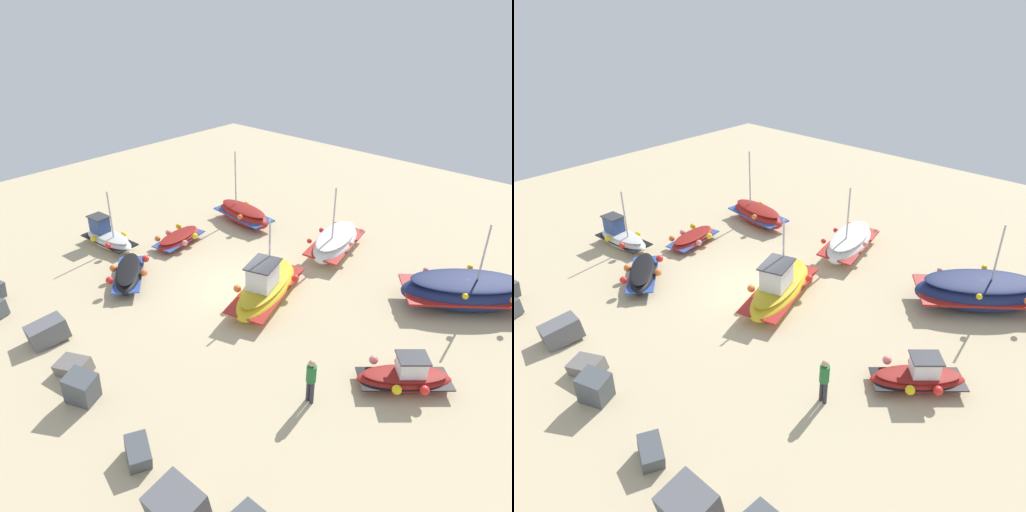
# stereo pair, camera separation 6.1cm
# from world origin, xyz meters

# --- Properties ---
(ground_plane) EXTENTS (44.68, 44.68, 0.00)m
(ground_plane) POSITION_xyz_m (0.00, 0.00, 0.00)
(ground_plane) COLOR #C6B289
(fishing_boat_0) EXTENTS (3.17, 3.02, 1.29)m
(fishing_boat_0) POSITION_xyz_m (-8.15, 0.66, 0.41)
(fishing_boat_0) COLOR maroon
(fishing_boat_0) RESTS_ON ground_plane
(fishing_boat_1) EXTENTS (1.95, 3.18, 0.70)m
(fishing_boat_1) POSITION_xyz_m (5.59, -1.11, 0.33)
(fishing_boat_1) COLOR maroon
(fishing_boat_1) RESTS_ON ground_plane
(fishing_boat_2) EXTENTS (2.67, 4.70, 3.74)m
(fishing_boat_2) POSITION_xyz_m (-1.02, -5.84, 0.57)
(fishing_boat_2) COLOR white
(fishing_boat_2) RESTS_ON ground_plane
(fishing_boat_3) EXTENTS (3.08, 5.25, 3.69)m
(fishing_boat_3) POSITION_xyz_m (-1.25, -0.21, 0.62)
(fishing_boat_3) COLOR gold
(fishing_boat_3) RESTS_ON ground_plane
(fishing_boat_4) EXTENTS (4.06, 2.08, 4.11)m
(fishing_boat_4) POSITION_xyz_m (4.89, -5.30, 0.56)
(fishing_boat_4) COLOR maroon
(fishing_boat_4) RESTS_ON ground_plane
(fishing_boat_5) EXTENTS (3.48, 1.75, 3.18)m
(fishing_boat_5) POSITION_xyz_m (8.19, 1.50, 0.49)
(fishing_boat_5) COLOR white
(fishing_boat_5) RESTS_ON ground_plane
(fishing_boat_6) EXTENTS (5.53, 5.05, 3.87)m
(fishing_boat_6) POSITION_xyz_m (-7.75, -5.44, 0.72)
(fishing_boat_6) COLOR navy
(fishing_boat_6) RESTS_ON ground_plane
(fishing_boat_7) EXTENTS (3.35, 3.11, 0.84)m
(fishing_boat_7) POSITION_xyz_m (4.37, 2.88, 0.42)
(fishing_boat_7) COLOR black
(fishing_boat_7) RESTS_ON ground_plane
(person_walking) EXTENTS (0.32, 0.32, 1.71)m
(person_walking) POSITION_xyz_m (-6.20, 3.34, 0.98)
(person_walking) COLOR #2D2D38
(person_walking) RESTS_ON ground_plane
(breakwater_rocks) EXTENTS (16.90, 2.72, 1.30)m
(breakwater_rocks) POSITION_xyz_m (-0.66, 8.16, 0.42)
(breakwater_rocks) COLOR #4C5156
(breakwater_rocks) RESTS_ON ground_plane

